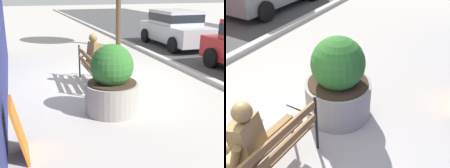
{
  "view_description": "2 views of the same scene",
  "coord_description": "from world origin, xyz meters",
  "views": [
    {
      "loc": [
        7.33,
        -2.1,
        2.44
      ],
      "look_at": [
        1.93,
        -0.29,
        0.6
      ],
      "focal_mm": 47.53,
      "sensor_mm": 36.0,
      "label": 1
    },
    {
      "loc": [
        -1.27,
        -2.1,
        3.01
      ],
      "look_at": [
        1.93,
        -0.29,
        0.6
      ],
      "focal_mm": 43.19,
      "sensor_mm": 36.0,
      "label": 2
    }
  ],
  "objects": [
    {
      "name": "park_bench",
      "position": [
        0.18,
        -0.25,
        0.54
      ],
      "size": [
        1.81,
        0.58,
        0.95
      ],
      "color": "brown",
      "rests_on": "ground"
    },
    {
      "name": "bronze_statue_seated",
      "position": [
        0.09,
        -0.04,
        0.67
      ],
      "size": [
        0.6,
        0.86,
        1.37
      ],
      "color": "olive",
      "rests_on": "ground"
    },
    {
      "name": "concrete_planter",
      "position": [
        1.93,
        -0.29,
        0.62
      ],
      "size": [
        1.1,
        1.1,
        1.41
      ],
      "color": "gray",
      "rests_on": "ground"
    }
  ]
}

